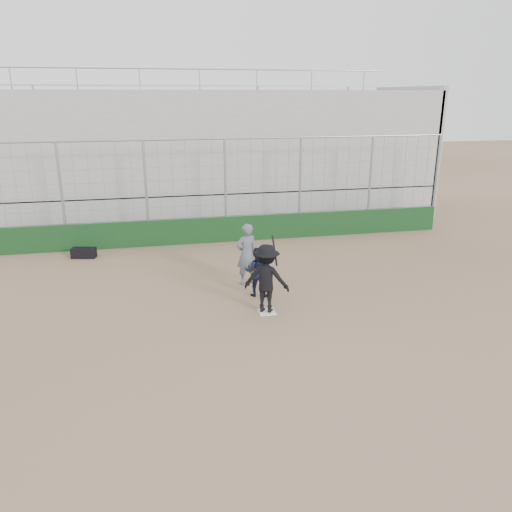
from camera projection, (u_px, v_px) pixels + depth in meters
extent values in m
plane|color=brown|center=(267.00, 312.00, 13.40)|extent=(90.00, 90.00, 0.00)
cube|color=white|center=(267.00, 312.00, 13.40)|extent=(0.44, 0.44, 0.02)
cube|color=black|center=(226.00, 229.00, 19.76)|extent=(18.00, 0.25, 1.00)
cylinder|color=gray|center=(226.00, 191.00, 19.29)|extent=(0.10, 0.10, 4.00)
cylinder|color=gray|center=(436.00, 183.00, 21.10)|extent=(0.10, 0.10, 4.00)
cylinder|color=gray|center=(225.00, 139.00, 18.67)|extent=(18.00, 0.07, 0.07)
cube|color=#989898|center=(210.00, 197.00, 24.26)|extent=(20.00, 6.70, 1.60)
cube|color=#989898|center=(209.00, 136.00, 23.37)|extent=(20.00, 6.70, 4.20)
cube|color=#989898|center=(403.00, 149.00, 25.62)|extent=(0.25, 6.70, 6.10)
cylinder|color=gray|center=(199.00, 69.00, 25.34)|extent=(20.00, 0.06, 0.06)
imported|color=black|center=(267.00, 279.00, 13.19)|extent=(1.39, 1.14, 1.88)
cylinder|color=black|center=(275.00, 250.00, 13.16)|extent=(0.07, 0.57, 0.71)
imported|color=black|center=(257.00, 280.00, 14.36)|extent=(0.87, 0.78, 0.96)
sphere|color=maroon|center=(257.00, 267.00, 14.24)|extent=(0.28, 0.28, 0.28)
imported|color=#515B67|center=(246.00, 257.00, 15.19)|extent=(0.80, 0.65, 1.72)
cube|color=black|center=(84.00, 253.00, 17.84)|extent=(0.90, 0.53, 0.36)
cylinder|color=black|center=(83.00, 247.00, 17.78)|extent=(0.55, 0.16, 0.04)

